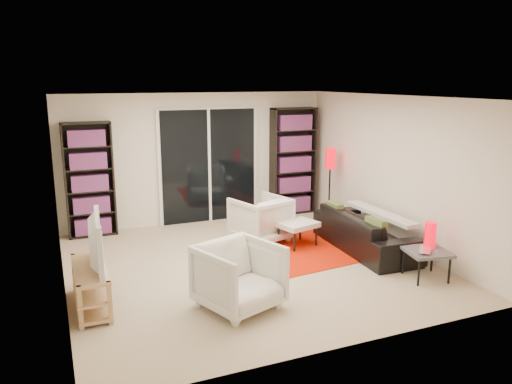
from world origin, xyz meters
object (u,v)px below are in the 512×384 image
(armchair_front, at_px, (239,277))
(floor_lamp, at_px, (330,166))
(sofa, at_px, (365,231))
(armchair_back, at_px, (261,219))
(tv_stand, at_px, (91,286))
(bookshelf_right, at_px, (293,161))
(ottoman, at_px, (298,225))
(bookshelf_left, at_px, (89,180))
(side_table, at_px, (427,253))

(armchair_front, bearing_deg, floor_lamp, 23.90)
(sofa, distance_m, armchair_back, 1.70)
(armchair_back, bearing_deg, floor_lamp, -177.41)
(tv_stand, xyz_separation_m, floor_lamp, (4.45, 2.03, 0.81))
(bookshelf_right, xyz_separation_m, armchair_front, (-2.52, -3.60, -0.66))
(sofa, height_order, armchair_front, armchair_front)
(sofa, distance_m, armchair_front, 2.83)
(ottoman, bearing_deg, armchair_front, -133.83)
(ottoman, bearing_deg, tv_stand, -162.57)
(bookshelf_left, bearing_deg, floor_lamp, -11.57)
(side_table, bearing_deg, floor_lamp, 85.88)
(bookshelf_right, height_order, sofa, bookshelf_right)
(tv_stand, distance_m, floor_lamp, 4.96)
(bookshelf_right, relative_size, tv_stand, 1.83)
(armchair_front, height_order, side_table, armchair_front)
(tv_stand, relative_size, armchair_back, 1.38)
(ottoman, bearing_deg, side_table, -62.48)
(tv_stand, height_order, armchair_back, armchair_back)
(tv_stand, xyz_separation_m, armchair_back, (2.82, 1.48, 0.11))
(bookshelf_right, bearing_deg, armchair_back, -132.86)
(sofa, bearing_deg, side_table, -173.74)
(sofa, xyz_separation_m, side_table, (0.07, -1.31, 0.06))
(bookshelf_right, bearing_deg, sofa, -88.74)
(bookshelf_left, relative_size, ottoman, 2.84)
(sofa, height_order, armchair_back, armchair_back)
(armchair_front, xyz_separation_m, ottoman, (1.66, 1.73, -0.05))
(tv_stand, height_order, armchair_front, armchair_front)
(side_table, distance_m, floor_lamp, 2.97)
(bookshelf_right, xyz_separation_m, armchair_back, (-1.31, -1.41, -0.67))
(bookshelf_left, xyz_separation_m, armchair_back, (2.54, -1.41, -0.60))
(armchair_back, relative_size, ottoman, 1.21)
(tv_stand, xyz_separation_m, armchair_front, (1.61, -0.71, 0.13))
(armchair_back, xyz_separation_m, side_table, (1.43, -2.33, -0.02))
(tv_stand, bearing_deg, floor_lamp, 24.57)
(sofa, bearing_deg, armchair_back, 56.59)
(bookshelf_right, xyz_separation_m, side_table, (0.12, -3.74, -0.69))
(bookshelf_left, bearing_deg, side_table, -43.26)
(bookshelf_right, xyz_separation_m, tv_stand, (-4.12, -2.89, -0.79))
(bookshelf_right, height_order, side_table, bookshelf_right)
(tv_stand, xyz_separation_m, side_table, (4.24, -0.85, 0.10))
(tv_stand, height_order, floor_lamp, floor_lamp)
(bookshelf_right, bearing_deg, tv_stand, -144.97)
(floor_lamp, bearing_deg, side_table, -94.12)
(tv_stand, relative_size, floor_lamp, 0.82)
(sofa, height_order, floor_lamp, floor_lamp)
(ottoman, distance_m, floor_lamp, 1.72)
(sofa, distance_m, ottoman, 1.07)
(sofa, bearing_deg, ottoman, 61.69)
(bookshelf_right, bearing_deg, armchair_front, -124.98)
(bookshelf_right, distance_m, ottoman, 2.17)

